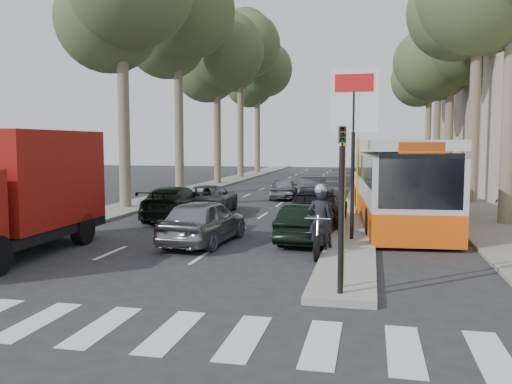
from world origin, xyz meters
TOP-DOWN VIEW (x-y plane):
  - ground at (0.00, 0.00)m, footprint 120.00×120.00m
  - sidewalk_right at (8.60, 25.00)m, footprint 3.20×70.00m
  - median_left at (-8.00, 28.00)m, footprint 2.40×64.00m
  - traffic_island at (3.25, 11.00)m, footprint 1.50×26.00m
  - billboard at (3.25, 5.00)m, footprint 1.50×12.10m
  - traffic_light_island at (3.25, -1.50)m, footprint 0.16×0.41m
  - tree_l_b at (-7.97, 20.11)m, footprint 7.40×7.20m
  - tree_l_c at (-7.77, 28.11)m, footprint 7.40×7.20m
  - tree_l_d at (-7.87, 36.11)m, footprint 7.40×7.20m
  - tree_l_e at (-7.97, 44.11)m, footprint 7.40×7.20m
  - tree_r_c at (9.03, 26.11)m, footprint 7.40×7.20m
  - tree_r_d at (9.13, 34.11)m, footprint 7.40×7.20m
  - tree_r_e at (9.23, 42.11)m, footprint 7.40×7.20m
  - silver_hatchback at (-1.44, 4.00)m, footprint 2.10×4.47m
  - dark_hatchback at (1.80, 5.00)m, footprint 1.70×3.94m
  - queue_car_a at (-3.50, 11.27)m, footprint 2.66×4.96m
  - queue_car_b at (1.80, 8.67)m, footprint 2.15×5.22m
  - queue_car_c at (-1.13, 18.35)m, footprint 1.78×3.80m
  - queue_car_d at (0.51, 18.61)m, footprint 1.95×4.19m
  - queue_car_e at (-4.35, 9.13)m, footprint 2.33×5.04m
  - red_truck at (-6.30, 1.23)m, footprint 2.73×6.85m
  - city_bus at (4.80, 10.39)m, footprint 3.73×13.02m
  - motorcycle at (2.40, 3.26)m, footprint 0.88×2.45m
  - pedestrian_far at (9.60, 12.94)m, footprint 1.05×0.95m

SIDE VIEW (x-z plane):
  - ground at x=0.00m, z-range 0.00..0.00m
  - sidewalk_right at x=8.60m, z-range 0.00..0.12m
  - median_left at x=-8.00m, z-range 0.00..0.12m
  - traffic_island at x=3.25m, z-range 0.00..0.16m
  - queue_car_c at x=-1.13m, z-range 0.00..1.26m
  - dark_hatchback at x=1.80m, z-range 0.00..1.26m
  - queue_car_a at x=-3.50m, z-range 0.00..1.33m
  - queue_car_d at x=0.51m, z-range 0.00..1.33m
  - queue_car_e at x=-4.35m, z-range 0.00..1.43m
  - silver_hatchback at x=-1.44m, z-range 0.00..1.48m
  - queue_car_b at x=1.80m, z-range 0.00..1.51m
  - pedestrian_far at x=9.60m, z-range 0.12..1.65m
  - motorcycle at x=2.40m, z-range -0.09..1.99m
  - city_bus at x=4.80m, z-range 0.09..3.48m
  - red_truck at x=-6.30m, z-range 0.10..3.73m
  - traffic_light_island at x=3.25m, z-range 0.69..4.29m
  - billboard at x=3.25m, z-range 0.90..6.50m
  - tree_r_c at x=9.03m, z-range 3.03..16.35m
  - tree_l_c at x=-7.77m, z-range 3.18..16.89m
  - tree_r_e at x=9.23m, z-range 3.33..17.43m
  - tree_l_e at x=-7.97m, z-range 3.48..17.97m
  - tree_l_b at x=-7.97m, z-range 3.63..18.51m
  - tree_r_d at x=9.13m, z-range 3.63..18.51m
  - tree_l_d at x=-7.87m, z-range 3.93..19.59m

